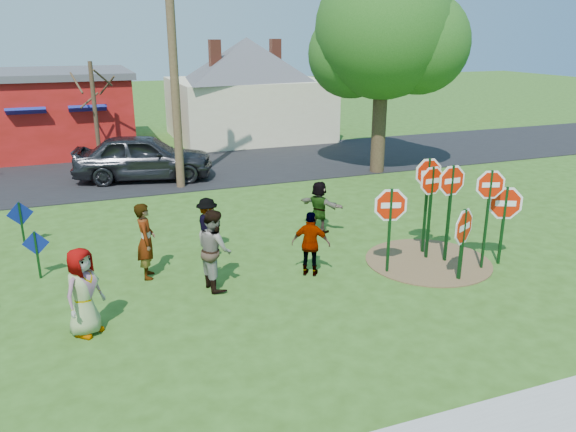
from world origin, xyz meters
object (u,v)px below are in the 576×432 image
at_px(stop_sign_d, 451,189).
at_px(suv, 144,157).
at_px(stop_sign_b, 428,182).
at_px(utility_pole, 172,41).
at_px(leafy_tree, 386,37).
at_px(person_a, 83,292).
at_px(stop_sign_c, 489,197).
at_px(person_b, 146,241).
at_px(stop_sign_a, 390,212).

bearing_deg(stop_sign_d, suv, 115.92).
relative_size(stop_sign_b, utility_pole, 0.27).
bearing_deg(stop_sign_b, leafy_tree, 71.31).
relative_size(stop_sign_b, stop_sign_d, 1.01).
bearing_deg(person_a, suv, 32.46).
bearing_deg(suv, stop_sign_c, -138.09).
distance_m(stop_sign_b, leafy_tree, 9.82).
height_order(stop_sign_b, person_b, stop_sign_b).
distance_m(person_b, leafy_tree, 13.74).
bearing_deg(person_a, stop_sign_c, -46.09).
bearing_deg(utility_pole, stop_sign_a, -71.54).
bearing_deg(person_b, stop_sign_d, -95.34).
bearing_deg(person_b, stop_sign_a, -99.99).
bearing_deg(suv, person_a, -179.64).
relative_size(stop_sign_b, stop_sign_c, 1.02).
bearing_deg(stop_sign_a, suv, 127.15).
relative_size(stop_sign_c, suv, 0.50).
relative_size(suv, utility_pole, 0.52).
xyz_separation_m(stop_sign_a, stop_sign_d, (1.74, 0.07, 0.38)).
height_order(stop_sign_c, suv, stop_sign_c).
height_order(person_a, suv, suv).
distance_m(person_a, utility_pole, 11.79).
height_order(stop_sign_a, person_a, stop_sign_a).
xyz_separation_m(stop_sign_c, stop_sign_d, (-0.57, 0.72, 0.06)).
bearing_deg(suv, stop_sign_d, -138.76).
distance_m(stop_sign_a, utility_pole, 10.97).
relative_size(stop_sign_a, suv, 0.43).
relative_size(stop_sign_d, person_b, 1.44).
height_order(stop_sign_a, stop_sign_b, stop_sign_b).
bearing_deg(utility_pole, person_b, -105.97).
height_order(person_b, leafy_tree, leafy_tree).
xyz_separation_m(stop_sign_c, person_b, (-7.84, 2.47, -0.94)).
distance_m(suv, utility_pole, 4.83).
distance_m(person_b, utility_pole, 9.38).
xyz_separation_m(stop_sign_b, stop_sign_d, (0.19, -0.72, -0.04)).
bearing_deg(stop_sign_d, person_a, -178.85).
xyz_separation_m(stop_sign_c, suv, (-6.69, 12.05, -0.92)).
distance_m(stop_sign_a, stop_sign_b, 1.79).
height_order(stop_sign_c, stop_sign_d, stop_sign_d).
bearing_deg(leafy_tree, person_b, -144.92).
relative_size(stop_sign_c, utility_pole, 0.26).
relative_size(stop_sign_c, stop_sign_d, 0.99).
height_order(stop_sign_b, leafy_tree, leafy_tree).
height_order(stop_sign_d, utility_pole, utility_pole).
relative_size(utility_pole, leafy_tree, 1.20).
relative_size(suv, leafy_tree, 0.63).
height_order(stop_sign_c, utility_pole, utility_pole).
xyz_separation_m(stop_sign_a, person_b, (-5.53, 1.81, -0.62)).
xyz_separation_m(stop_sign_d, utility_pole, (-5.00, 9.69, 3.42)).
xyz_separation_m(stop_sign_d, suv, (-6.12, 11.33, -0.98)).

